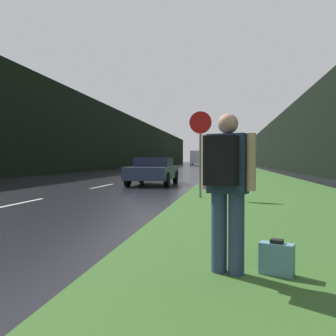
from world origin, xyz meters
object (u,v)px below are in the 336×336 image
at_px(stop_sign, 200,144).
at_px(hitchhiker_with_backpack, 227,183).
at_px(suitcase, 277,259).
at_px(delivery_truck, 196,158).
at_px(car_passing_near, 153,171).

height_order(stop_sign, hitchhiker_with_backpack, stop_sign).
xyz_separation_m(suitcase, delivery_truck, (-8.36, 87.83, 1.73)).
bearing_deg(stop_sign, suitcase, -79.82).
height_order(suitcase, delivery_truck, delivery_truck).
xyz_separation_m(stop_sign, delivery_truck, (-7.01, 80.30, 0.20)).
height_order(hitchhiker_with_backpack, delivery_truck, delivery_truck).
xyz_separation_m(suitcase, car_passing_near, (-4.11, 13.39, 0.52)).
distance_m(hitchhiker_with_backpack, suitcase, 0.95).
distance_m(stop_sign, suitcase, 7.80).
distance_m(car_passing_near, delivery_truck, 74.57).
xyz_separation_m(hitchhiker_with_backpack, delivery_truck, (-7.85, 87.89, 0.94)).
distance_m(hitchhiker_with_backpack, delivery_truck, 88.25).
relative_size(car_passing_near, delivery_truck, 0.50).
relative_size(stop_sign, suitcase, 7.16).
xyz_separation_m(stop_sign, car_passing_near, (-2.76, 5.86, -1.02)).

